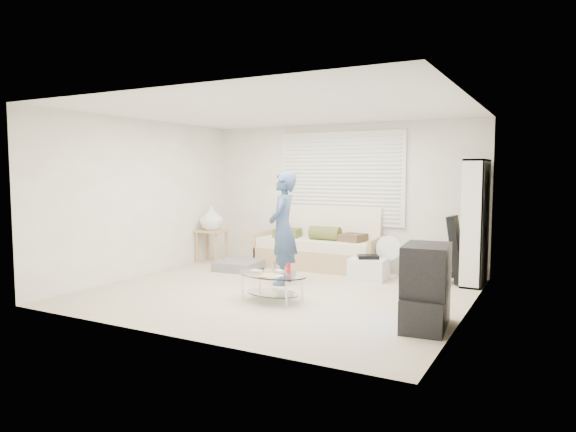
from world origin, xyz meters
The scene contains 13 objects.
ground centered at (0.00, 0.00, 0.00)m, with size 5.00×5.00×0.00m, color #C4B398.
room_shell centered at (0.00, 0.48, 1.63)m, with size 5.02×4.52×2.51m.
window_blinds centered at (0.00, 2.20, 1.55)m, with size 2.32×0.08×1.62m.
futon_sofa centered at (-0.24, 1.88, 0.35)m, with size 2.19×0.88×1.07m.
grey_floor_pillow centered at (-1.37, 1.05, 0.08)m, with size 0.69×0.69×0.16m, color slate.
side_table centered at (-2.22, 1.43, 0.78)m, with size 0.53×0.43×1.05m.
bookshelf centered at (2.32, 1.76, 0.92)m, with size 0.29×0.78×1.85m.
guitar_case centered at (2.08, 1.66, 0.44)m, with size 0.36×0.37×1.00m.
floor_fan centered at (1.06, 1.68, 0.39)m, with size 0.41×0.27×0.66m.
storage_bin centered at (0.85, 1.30, 0.18)m, with size 0.57×0.41×0.39m.
tv_unit centered at (2.20, -0.72, 0.44)m, with size 0.52×0.86×0.90m.
coffee_table centered at (0.19, -0.53, 0.29)m, with size 1.01×0.68×0.48m.
standing_person centered at (-0.19, 0.45, 0.83)m, with size 0.61×0.40×1.67m, color navy.
Camera 1 is at (3.45, -6.17, 1.67)m, focal length 32.00 mm.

